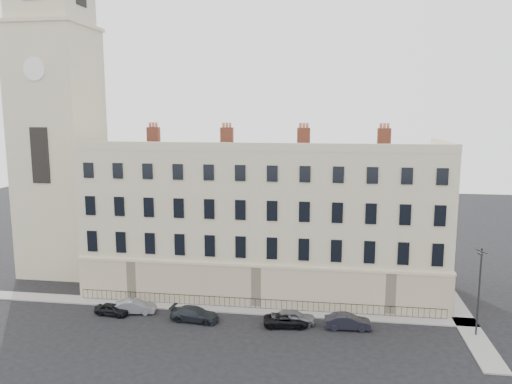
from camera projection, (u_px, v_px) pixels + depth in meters
ground at (317, 338)px, 41.40m from camera, size 160.00×160.00×0.00m
terrace at (265, 218)px, 52.78m from camera, size 36.22×12.22×17.00m
church_tower at (58, 111)px, 56.51m from camera, size 8.00×8.13×44.00m
pavement_terrace at (213, 308)px, 47.74m from camera, size 48.00×2.00×0.12m
pavement_east_return at (457, 309)px, 47.31m from camera, size 2.00×24.00×0.12m
railings at (255, 304)px, 47.47m from camera, size 35.00×0.04×0.96m
car_a at (112, 309)px, 46.08m from camera, size 3.38×1.76×1.10m
car_b at (135, 307)px, 46.52m from camera, size 4.00×1.87×1.27m
car_c at (195, 314)px, 44.77m from camera, size 4.57×2.19×1.29m
car_d at (286, 320)px, 43.64m from camera, size 4.19×2.33×1.11m
car_e at (293, 317)px, 44.00m from camera, size 4.12×2.11×1.34m
car_f at (348, 322)px, 43.10m from camera, size 4.10×1.67×1.32m
streetlamp at (479, 288)px, 41.08m from camera, size 0.75×1.56×7.61m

